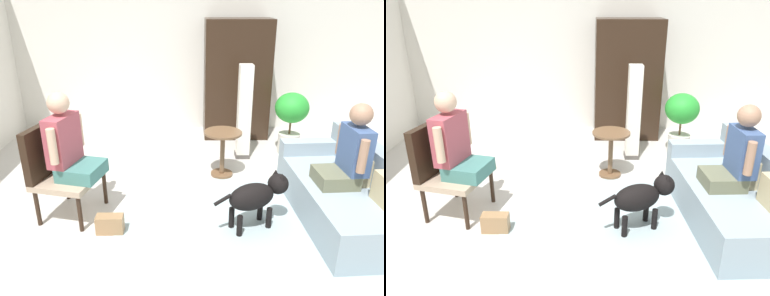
{
  "view_description": "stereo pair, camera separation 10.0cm",
  "coord_description": "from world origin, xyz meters",
  "views": [
    {
      "loc": [
        -0.36,
        -3.26,
        2.14
      ],
      "look_at": [
        -0.32,
        0.15,
        0.75
      ],
      "focal_mm": 34.78,
      "sensor_mm": 36.0,
      "label": 1
    },
    {
      "loc": [
        -0.26,
        -3.26,
        2.14
      ],
      "look_at": [
        -0.32,
        0.15,
        0.75
      ],
      "focal_mm": 34.78,
      "sensor_mm": 36.0,
      "label": 2
    }
  ],
  "objects": [
    {
      "name": "person_on_armchair",
      "position": [
        -1.54,
        0.16,
        0.79
      ],
      "size": [
        0.54,
        0.55,
        0.86
      ],
      "color": "#417A75"
    },
    {
      "name": "dog",
      "position": [
        0.31,
        -0.09,
        0.35
      ],
      "size": [
        0.76,
        0.44,
        0.56
      ],
      "color": "black",
      "rests_on": "ground"
    },
    {
      "name": "armchair",
      "position": [
        -1.69,
        0.2,
        0.56
      ],
      "size": [
        0.7,
        0.77,
        0.98
      ],
      "color": "black",
      "rests_on": "ground"
    },
    {
      "name": "column_lamp",
      "position": [
        0.42,
        1.66,
        0.65
      ],
      "size": [
        0.2,
        0.2,
        1.32
      ],
      "color": "#4C4742",
      "rests_on": "ground"
    },
    {
      "name": "handbag",
      "position": [
        -1.12,
        -0.18,
        0.09
      ],
      "size": [
        0.26,
        0.13,
        0.18
      ],
      "primitive_type": "cube",
      "color": "#99724C",
      "rests_on": "ground"
    },
    {
      "name": "person_on_couch",
      "position": [
        1.21,
        0.04,
        0.74
      ],
      "size": [
        0.46,
        0.53,
        0.82
      ],
      "color": "#64674E"
    },
    {
      "name": "potted_plant",
      "position": [
        1.12,
        1.81,
        0.57
      ],
      "size": [
        0.48,
        0.48,
        0.9
      ],
      "color": "beige",
      "rests_on": "ground"
    },
    {
      "name": "ground_plane",
      "position": [
        0.0,
        0.0,
        0.0
      ],
      "size": [
        7.64,
        7.64,
        0.0
      ],
      "primitive_type": "plane",
      "color": "beige"
    },
    {
      "name": "back_wall",
      "position": [
        0.0,
        3.01,
        1.29
      ],
      "size": [
        6.97,
        0.12,
        2.57
      ],
      "primitive_type": "cube",
      "color": "silver",
      "rests_on": "ground"
    },
    {
      "name": "round_end_table",
      "position": [
        0.08,
        1.08,
        0.39
      ],
      "size": [
        0.47,
        0.47,
        0.59
      ],
      "color": "brown",
      "rests_on": "ground"
    },
    {
      "name": "armoire_cabinet",
      "position": [
        0.42,
        2.6,
        0.93
      ],
      "size": [
        1.02,
        0.56,
        1.85
      ],
      "primitive_type": "cube",
      "color": "black",
      "rests_on": "ground"
    },
    {
      "name": "area_rug",
      "position": [
        0.13,
        -0.21,
        0.0
      ],
      "size": [
        2.42,
        2.35,
        0.01
      ],
      "primitive_type": "cube",
      "color": "#9EB2B7",
      "rests_on": "ground"
    },
    {
      "name": "couch",
      "position": [
        1.25,
        0.06,
        0.28
      ],
      "size": [
        0.89,
        1.77,
        0.78
      ],
      "color": "#8EA0AD",
      "rests_on": "ground"
    }
  ]
}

